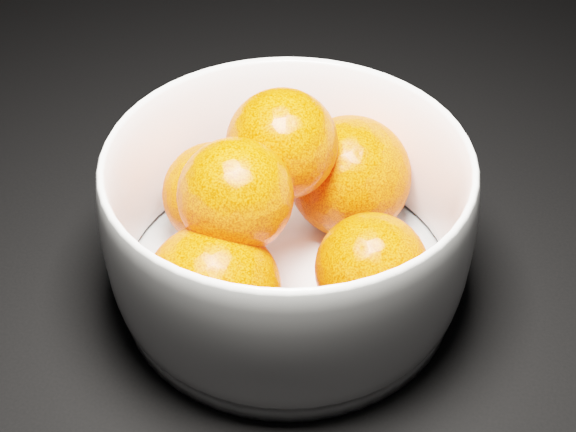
# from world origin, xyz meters

# --- Properties ---
(bowl) EXTENTS (0.24, 0.24, 0.12)m
(bowl) POSITION_xyz_m (-0.20, 0.23, 0.06)
(bowl) COLOR white
(bowl) RESTS_ON ground
(orange_pile) EXTENTS (0.19, 0.22, 0.13)m
(orange_pile) POSITION_xyz_m (-0.21, 0.24, 0.06)
(orange_pile) COLOR #FF4708
(orange_pile) RESTS_ON bowl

